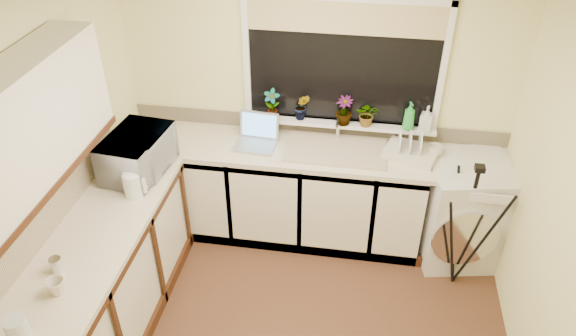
{
  "coord_description": "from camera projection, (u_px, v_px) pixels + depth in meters",
  "views": [
    {
      "loc": [
        0.4,
        -2.53,
        3.32
      ],
      "look_at": [
        -0.09,
        0.55,
        1.15
      ],
      "focal_mm": 33.87,
      "sensor_mm": 36.0,
      "label": 1
    }
  ],
  "objects": [
    {
      "name": "dish_rack",
      "position": [
        411.0,
        153.0,
        4.36
      ],
      "size": [
        0.48,
        0.42,
        0.06
      ],
      "primitive_type": "cube",
      "rotation": [
        0.0,
        0.0,
        -0.32
      ],
      "color": "beige",
      "rests_on": "worktop_back"
    },
    {
      "name": "wall_right",
      "position": [
        565.0,
        238.0,
        3.1
      ],
      "size": [
        0.0,
        3.0,
        3.0
      ],
      "primitive_type": "plane",
      "rotation": [
        1.57,
        0.0,
        -1.57
      ],
      "color": "#EFEB9F",
      "rests_on": "ground"
    },
    {
      "name": "window_blind",
      "position": [
        345.0,
        18.0,
        4.06
      ],
      "size": [
        1.5,
        0.02,
        0.25
      ],
      "primitive_type": "cube",
      "color": "tan",
      "rests_on": "wall_back"
    },
    {
      "name": "cup_back",
      "position": [
        435.0,
        151.0,
        4.35
      ],
      "size": [
        0.16,
        0.16,
        0.1
      ],
      "primitive_type": "imported",
      "rotation": [
        0.0,
        0.0,
        -0.41
      ],
      "color": "beige",
      "rests_on": "worktop_back"
    },
    {
      "name": "windowsill",
      "position": [
        339.0,
        123.0,
        4.55
      ],
      "size": [
        1.6,
        0.14,
        0.03
      ],
      "primitive_type": "cube",
      "color": "white",
      "rests_on": "wall_back"
    },
    {
      "name": "soap_bottle_clear",
      "position": [
        427.0,
        118.0,
        4.37
      ],
      "size": [
        0.12,
        0.12,
        0.21
      ],
      "primitive_type": "imported",
      "rotation": [
        0.0,
        0.0,
        -0.25
      ],
      "color": "#999999",
      "rests_on": "windowsill"
    },
    {
      "name": "soap_bottle_green",
      "position": [
        409.0,
        116.0,
        4.37
      ],
      "size": [
        0.12,
        0.12,
        0.24
      ],
      "primitive_type": "imported",
      "rotation": [
        0.0,
        0.0,
        0.3
      ],
      "color": "green",
      "rests_on": "windowsill"
    },
    {
      "name": "base_cabinet_back",
      "position": [
        273.0,
        191.0,
        4.77
      ],
      "size": [
        2.55,
        0.6,
        0.86
      ],
      "primitive_type": "cube",
      "color": "silver",
      "rests_on": "floor"
    },
    {
      "name": "plant_d",
      "position": [
        367.0,
        114.0,
        4.43
      ],
      "size": [
        0.19,
        0.16,
        0.2
      ],
      "primitive_type": "imported",
      "rotation": [
        0.0,
        0.0,
        -0.02
      ],
      "color": "#999999",
      "rests_on": "windowsill"
    },
    {
      "name": "tripod",
      "position": [
        465.0,
        228.0,
        4.15
      ],
      "size": [
        0.67,
        0.67,
        1.15
      ],
      "primitive_type": null,
      "rotation": [
        0.0,
        0.0,
        -0.21
      ],
      "color": "black",
      "rests_on": "floor"
    },
    {
      "name": "sink",
      "position": [
        335.0,
        150.0,
        4.43
      ],
      "size": [
        0.82,
        0.46,
        0.03
      ],
      "primitive_type": "cube",
      "color": "tan",
      "rests_on": "worktop_back"
    },
    {
      "name": "washing_machine",
      "position": [
        462.0,
        211.0,
        4.51
      ],
      "size": [
        0.75,
        0.73,
        0.91
      ],
      "primitive_type": "cube",
      "rotation": [
        0.0,
        0.0,
        0.19
      ],
      "color": "silver",
      "rests_on": "floor"
    },
    {
      "name": "worktop_left",
      "position": [
        78.0,
        262.0,
        3.43
      ],
      "size": [
        0.6,
        2.4,
        0.04
      ],
      "primitive_type": "cube",
      "color": "beige",
      "rests_on": "base_cabinet_left"
    },
    {
      "name": "kettle",
      "position": [
        133.0,
        185.0,
        3.91
      ],
      "size": [
        0.14,
        0.14,
        0.18
      ],
      "primitive_type": "cylinder",
      "color": "silver",
      "rests_on": "worktop_left"
    },
    {
      "name": "faucet",
      "position": [
        338.0,
        128.0,
        4.51
      ],
      "size": [
        0.03,
        0.03,
        0.24
      ],
      "primitive_type": "cylinder",
      "color": "silver",
      "rests_on": "worktop_back"
    },
    {
      "name": "base_cabinet_left",
      "position": [
        92.0,
        309.0,
        3.68
      ],
      "size": [
        0.54,
        2.4,
        0.86
      ],
      "primitive_type": "cube",
      "color": "silver",
      "rests_on": "floor"
    },
    {
      "name": "steel_jar",
      "position": [
        56.0,
        265.0,
        3.3
      ],
      "size": [
        0.07,
        0.07,
        0.1
      ],
      "primitive_type": "cylinder",
      "color": "silver",
      "rests_on": "worktop_left"
    },
    {
      "name": "worktop_back",
      "position": [
        311.0,
        151.0,
        4.47
      ],
      "size": [
        3.2,
        0.6,
        0.04
      ],
      "primitive_type": "cube",
      "color": "beige",
      "rests_on": "base_cabinet_back"
    },
    {
      "name": "wall_left",
      "position": [
        44.0,
        185.0,
        3.51
      ],
      "size": [
        0.0,
        3.0,
        3.0
      ],
      "primitive_type": "plane",
      "rotation": [
        1.57,
        0.0,
        1.57
      ],
      "color": "#EFEB9F",
      "rests_on": "ground"
    },
    {
      "name": "cup_left",
      "position": [
        56.0,
        287.0,
        3.16
      ],
      "size": [
        0.12,
        0.12,
        0.1
      ],
      "primitive_type": "imported",
      "rotation": [
        0.0,
        0.0,
        0.15
      ],
      "color": "beige",
      "rests_on": "worktop_left"
    },
    {
      "name": "window_glass",
      "position": [
        343.0,
        63.0,
        4.3
      ],
      "size": [
        1.5,
        0.02,
        1.0
      ],
      "primitive_type": "cube",
      "color": "black",
      "rests_on": "wall_back"
    },
    {
      "name": "plant_b",
      "position": [
        302.0,
        107.0,
        4.51
      ],
      "size": [
        0.13,
        0.11,
        0.23
      ],
      "primitive_type": "imported",
      "rotation": [
        0.0,
        0.0,
        -0.01
      ],
      "color": "#999999",
      "rests_on": "windowsill"
    },
    {
      "name": "plant_c",
      "position": [
        344.0,
        111.0,
        4.44
      ],
      "size": [
        0.17,
        0.17,
        0.25
      ],
      "primitive_type": "imported",
      "rotation": [
        0.0,
        0.0,
        -0.3
      ],
      "color": "#999999",
      "rests_on": "windowsill"
    },
    {
      "name": "microwave",
      "position": [
        138.0,
        154.0,
        4.11
      ],
      "size": [
        0.45,
        0.62,
        0.32
      ],
      "primitive_type": "imported",
      "rotation": [
        0.0,
        0.0,
        1.46
      ],
      "color": "silver",
      "rests_on": "worktop_left"
    },
    {
      "name": "glass_jug",
      "position": [
        18.0,
        330.0,
        2.86
      ],
      "size": [
        0.12,
        0.12,
        0.17
      ],
      "primitive_type": "cylinder",
      "color": "silver",
      "rests_on": "worktop_left"
    },
    {
      "name": "splashback_left",
      "position": [
        25.0,
        228.0,
        3.32
      ],
      "size": [
        0.02,
        2.4,
        0.45
      ],
      "primitive_type": "cube",
      "color": "beige",
      "rests_on": "wall_left"
    },
    {
      "name": "wall_back",
      "position": [
        317.0,
        97.0,
        4.52
      ],
      "size": [
        3.2,
        0.0,
        3.2
      ],
      "primitive_type": "plane",
      "rotation": [
        1.57,
        0.0,
        0.0
      ],
      "color": "#EFEB9F",
      "rests_on": "ground"
    },
    {
      "name": "ceiling",
      "position": [
        288.0,
        12.0,
        2.6
      ],
      "size": [
        3.2,
        3.2,
        0.0
      ],
      "primitive_type": "plane",
      "rotation": [
        3.14,
        0.0,
        0.0
      ],
      "color": "white",
      "rests_on": "ground"
    },
    {
      "name": "splashback_back",
      "position": [
        315.0,
        125.0,
        4.66
      ],
      "size": [
        3.2,
        0.02,
        0.14
      ],
      "primitive_type": "cube",
      "color": "beige",
      "rests_on": "wall_back"
    },
    {
      "name": "laptop",
      "position": [
        257.0,
        136.0,
        4.51
      ],
      "size": [
        0.36,
        0.31,
        0.25
      ],
      "rotation": [
        0.0,
        0.0,
        -0.08
      ],
      "color": "#9D9DA5",
      "rests_on": "worktop_back"
    },
    {
      "name": "plant_a",
      "position": [
        272.0,
        104.0,
        4.51
      ],
      "size": [
        0.14,
        0.1,
        0.26
      ],
      "primitive_type": "imported",
      "rotation": [
        0.0,
        0.0,
        -0.06
      ],
      "color": "#999999",
      "rests_on": "windowsill"
    }
  ]
}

